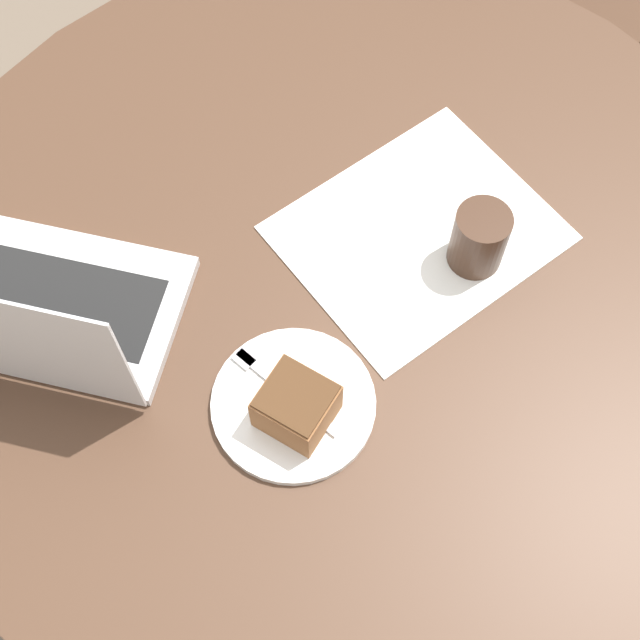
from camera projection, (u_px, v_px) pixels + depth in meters
The scene contains 8 objects.
ground_plane at pixel (336, 437), 1.86m from camera, with size 12.00×12.00×0.00m, color #6B5B4C.
dining_table at pixel (343, 307), 1.34m from camera, with size 1.26×1.26×0.71m.
paper_document at pixel (418, 233), 1.25m from camera, with size 0.45×0.41×0.00m.
plate at pixel (293, 404), 1.13m from camera, with size 0.21×0.21×0.01m.
cake_slice at pixel (296, 406), 1.09m from camera, with size 0.12×0.12×0.07m.
fork at pixel (276, 383), 1.13m from camera, with size 0.12×0.15×0.00m.
coffee_glass at pixel (479, 239), 1.19m from camera, with size 0.08×0.08×0.10m.
laptop at pixel (49, 314), 1.14m from camera, with size 0.37×0.34×0.25m.
Camera 1 is at (0.17, 0.60, 1.77)m, focal length 50.00 mm.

